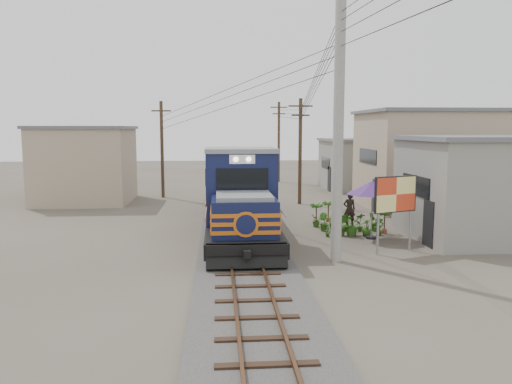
{
  "coord_description": "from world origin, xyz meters",
  "views": [
    {
      "loc": [
        -0.99,
        -18.83,
        5.04
      ],
      "look_at": [
        0.73,
        3.33,
        2.2
      ],
      "focal_mm": 35.0,
      "sensor_mm": 36.0,
      "label": 1
    }
  ],
  "objects": [
    {
      "name": "wooden_pole_far",
      "position": [
        4.8,
        28.0,
        3.93
      ],
      "size": [
        1.6,
        0.24,
        7.5
      ],
      "color": "#4C3826",
      "rests_on": "ground"
    },
    {
      "name": "market_umbrella",
      "position": [
        6.05,
        3.22,
        2.35
      ],
      "size": [
        2.43,
        2.43,
        2.67
      ],
      "rotation": [
        0.0,
        0.0,
        -0.0
      ],
      "color": "black",
      "rests_on": "ground"
    },
    {
      "name": "shophouse_mid",
      "position": [
        12.5,
        12.0,
        3.11
      ],
      "size": [
        8.4,
        7.35,
        6.2
      ],
      "color": "tan",
      "rests_on": "ground"
    },
    {
      "name": "wooden_pole_mid",
      "position": [
        4.5,
        14.0,
        3.68
      ],
      "size": [
        1.6,
        0.24,
        7.0
      ],
      "color": "#4C3826",
      "rests_on": "ground"
    },
    {
      "name": "billboard",
      "position": [
        6.17,
        0.59,
        2.31
      ],
      "size": [
        1.95,
        0.82,
        3.14
      ],
      "rotation": [
        0.0,
        0.0,
        0.36
      ],
      "color": "#99999E",
      "rests_on": "ground"
    },
    {
      "name": "ballast",
      "position": [
        0.0,
        10.0,
        0.08
      ],
      "size": [
        3.6,
        70.0,
        0.16
      ],
      "primitive_type": "cube",
      "color": "#595651",
      "rests_on": "ground"
    },
    {
      "name": "utility_pole_main",
      "position": [
        3.5,
        -0.5,
        5.0
      ],
      "size": [
        0.4,
        0.4,
        10.0
      ],
      "color": "#9E9B93",
      "rests_on": "ground"
    },
    {
      "name": "vendor",
      "position": [
        5.81,
        6.2,
        0.88
      ],
      "size": [
        0.65,
        0.44,
        1.77
      ],
      "primitive_type": "imported",
      "rotation": [
        0.0,
        0.0,
        3.16
      ],
      "color": "black",
      "rests_on": "ground"
    },
    {
      "name": "shophouse_left",
      "position": [
        -10.0,
        16.0,
        2.61
      ],
      "size": [
        6.3,
        6.3,
        5.2
      ],
      "color": "tan",
      "rests_on": "ground"
    },
    {
      "name": "plant_nursery",
      "position": [
        5.22,
        4.58,
        0.46
      ],
      "size": [
        3.21,
        3.07,
        1.06
      ],
      "color": "#30631C",
      "rests_on": "ground"
    },
    {
      "name": "shophouse_front",
      "position": [
        11.5,
        3.0,
        2.36
      ],
      "size": [
        7.35,
        6.3,
        4.7
      ],
      "color": "gray",
      "rests_on": "ground"
    },
    {
      "name": "power_lines",
      "position": [
        -0.14,
        8.49,
        7.56
      ],
      "size": [
        9.65,
        19.0,
        3.3
      ],
      "color": "black",
      "rests_on": "ground"
    },
    {
      "name": "wooden_pole_left",
      "position": [
        -5.0,
        18.0,
        3.68
      ],
      "size": [
        1.6,
        0.24,
        7.0
      ],
      "color": "#4C3826",
      "rests_on": "ground"
    },
    {
      "name": "locomotive",
      "position": [
        0.0,
        6.11,
        1.77
      ],
      "size": [
        3.02,
        16.46,
        4.08
      ],
      "color": "black",
      "rests_on": "ground"
    },
    {
      "name": "shophouse_back",
      "position": [
        11.0,
        22.0,
        2.11
      ],
      "size": [
        6.3,
        6.3,
        4.2
      ],
      "color": "gray",
      "rests_on": "ground"
    },
    {
      "name": "ground",
      "position": [
        0.0,
        0.0,
        0.0
      ],
      "size": [
        120.0,
        120.0,
        0.0
      ],
      "primitive_type": "plane",
      "color": "#473F35",
      "rests_on": "ground"
    },
    {
      "name": "track",
      "position": [
        0.0,
        10.0,
        0.26
      ],
      "size": [
        1.15,
        70.0,
        0.12
      ],
      "color": "#51331E",
      "rests_on": "ground"
    }
  ]
}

